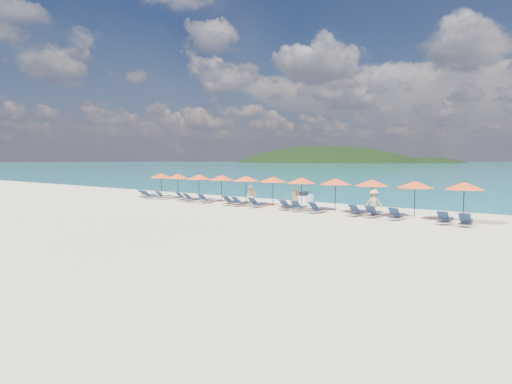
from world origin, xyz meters
The scene contains 35 objects.
ground centered at (0.00, 0.00, 0.00)m, with size 1400.00×1400.00×0.00m, color beige.
headland_main centered at (-300.00, 540.00, -38.00)m, with size 374.00×242.00×126.50m.
headland_small centered at (-150.00, 560.00, -35.00)m, with size 162.00×126.00×85.50m.
jetski centered at (0.01, 9.37, 0.34)m, with size 1.41×2.48×0.83m.
beachgoer_a centered at (2.27, 4.58, 0.79)m, with size 0.57×0.38×1.57m, color tan.
beachgoer_b centered at (-1.10, 3.84, 0.79)m, with size 0.77×0.44×1.58m, color tan.
beachgoer_c centered at (8.16, 4.22, 0.83)m, with size 1.07×0.50×1.66m, color tan.
umbrella_0 centered at (-12.84, 5.07, 2.02)m, with size 2.10×2.10×2.28m.
umbrella_1 centered at (-10.33, 4.88, 2.02)m, with size 2.10×2.10×2.28m.
umbrella_2 centered at (-7.70, 4.93, 2.02)m, with size 2.10×2.10×2.28m.
umbrella_3 centered at (-5.12, 4.96, 2.02)m, with size 2.10×2.10×2.28m.
umbrella_4 centered at (-2.56, 4.99, 2.02)m, with size 2.10×2.10×2.28m.
umbrella_5 centered at (-0.05, 5.10, 2.02)m, with size 2.10×2.10×2.28m.
umbrella_6 centered at (2.56, 4.90, 2.02)m, with size 2.10×2.10×2.28m.
umbrella_7 centered at (5.09, 5.10, 2.02)m, with size 2.10×2.10×2.28m.
umbrella_8 centered at (7.68, 5.01, 2.02)m, with size 2.10×2.10×2.28m.
umbrella_9 centered at (10.40, 4.82, 2.02)m, with size 2.10×2.10×2.28m.
umbrella_10 centered at (13.00, 5.01, 2.02)m, with size 2.10×2.10×2.28m.
lounger_0 centered at (-13.51, 3.91, 0.24)m, with size 0.65×1.71×0.66m.
lounger_1 centered at (-12.43, 3.58, 0.24)m, with size 0.66×1.71×0.66m.
lounger_2 centered at (-10.97, 3.86, 0.24)m, with size 0.63×1.70×0.66m.
lounger_3 centered at (-8.40, 3.90, 0.24)m, with size 0.66×1.72×0.66m.
lounger_4 centered at (-7.21, 3.65, 0.24)m, with size 0.65×1.71×0.66m.
lounger_5 centered at (-5.79, 3.88, 0.24)m, with size 0.78×1.75×0.66m.
lounger_6 centered at (-3.16, 3.93, 0.24)m, with size 0.74×1.74×0.66m.
lounger_7 centered at (-2.04, 3.77, 0.24)m, with size 0.75×1.74×0.66m.
lounger_8 centered at (-0.54, 3.84, 0.24)m, with size 0.63×1.70×0.66m.
lounger_9 centered at (2.09, 3.90, 0.24)m, with size 0.69×1.72×0.66m.
lounger_10 centered at (3.19, 3.73, 0.24)m, with size 0.63×1.70×0.66m.
lounger_11 centered at (4.55, 3.73, 0.24)m, with size 0.74×1.74×0.66m.
lounger_12 centered at (7.25, 3.92, 0.24)m, with size 0.64×1.71×0.66m.
lounger_13 centered at (8.29, 3.93, 0.24)m, with size 0.66×1.71×0.66m.
lounger_14 centered at (9.73, 3.79, 0.24)m, with size 0.72×1.73×0.66m.
lounger_15 centered at (12.40, 3.71, 0.24)m, with size 0.70×1.73×0.66m.
lounger_16 centered at (13.44, 3.63, 0.24)m, with size 0.79×1.75×0.66m.
Camera 1 is at (18.55, -20.45, 3.41)m, focal length 30.00 mm.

